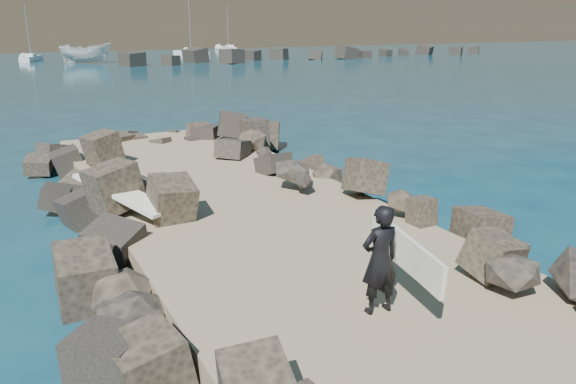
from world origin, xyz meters
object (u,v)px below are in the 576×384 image
Objects in this scene: surfer_with_board at (384,258)px; sailboat_f at (228,48)px; boat_imported at (86,53)px; surfboard_resting at (123,198)px.

surfer_with_board is 0.27× the size of sailboat_f.
boat_imported is 2.94× the size of surfer_with_board.
surfer_with_board is (2.50, -5.98, 0.39)m from surfboard_resting.
surfer_with_board is (-5.60, -65.81, 0.28)m from boat_imported.
boat_imported reaches higher than surfer_with_board.
surfboard_resting is at bearing -167.40° from boat_imported.
sailboat_f is (32.18, 87.02, -1.08)m from surfer_with_board.
surfboard_resting is 60.37m from boat_imported.
surfer_with_board is at bearing -164.56° from boat_imported.
surfboard_resting is at bearing 112.64° from surfer_with_board.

